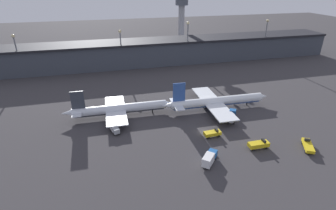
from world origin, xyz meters
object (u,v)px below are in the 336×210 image
(service_vehicle_4, at_px, (259,144))
(airplane_1, at_px, (216,102))
(service_vehicle_3, at_px, (308,145))
(service_vehicle_0, at_px, (213,133))
(service_vehicle_2, at_px, (232,116))
(service_vehicle_1, at_px, (115,129))
(control_tower, at_px, (181,19))
(service_vehicle_5, at_px, (209,158))
(airplane_0, at_px, (119,109))

(service_vehicle_4, bearing_deg, airplane_1, 93.95)
(airplane_1, xyz_separation_m, service_vehicle_3, (17.04, -34.37, -2.01))
(airplane_1, distance_m, service_vehicle_0, 22.34)
(service_vehicle_2, height_order, service_vehicle_4, service_vehicle_2)
(service_vehicle_0, relative_size, service_vehicle_1, 1.20)
(service_vehicle_2, distance_m, control_tower, 112.68)
(service_vehicle_1, bearing_deg, service_vehicle_2, 70.93)
(service_vehicle_3, xyz_separation_m, control_tower, (-2.33, 133.20, 21.80))
(airplane_1, relative_size, service_vehicle_2, 6.00)
(service_vehicle_1, distance_m, service_vehicle_2, 44.66)
(airplane_1, relative_size, service_vehicle_3, 5.88)
(service_vehicle_2, height_order, service_vehicle_5, service_vehicle_5)
(service_vehicle_2, xyz_separation_m, control_tower, (12.78, 109.94, 21.17))
(airplane_1, bearing_deg, control_tower, 82.90)
(airplane_1, height_order, service_vehicle_3, airplane_1)
(service_vehicle_0, distance_m, service_vehicle_2, 14.76)
(service_vehicle_2, bearing_deg, airplane_0, 101.67)
(service_vehicle_5, relative_size, control_tower, 0.18)
(airplane_1, bearing_deg, airplane_0, 176.66)
(service_vehicle_3, relative_size, service_vehicle_4, 1.18)
(airplane_1, xyz_separation_m, service_vehicle_4, (1.75, -30.17, -1.80))
(service_vehicle_3, bearing_deg, service_vehicle_0, 90.48)
(service_vehicle_3, bearing_deg, service_vehicle_5, 117.28)
(airplane_0, bearing_deg, control_tower, 61.58)
(service_vehicle_4, distance_m, service_vehicle_5, 18.83)
(service_vehicle_1, bearing_deg, service_vehicle_4, 48.14)
(airplane_1, relative_size, service_vehicle_4, 6.94)
(airplane_0, distance_m, service_vehicle_2, 44.33)
(service_vehicle_5, bearing_deg, service_vehicle_1, 88.28)
(control_tower, bearing_deg, service_vehicle_0, -101.70)
(airplane_0, bearing_deg, service_vehicle_1, -100.96)
(service_vehicle_1, height_order, service_vehicle_4, service_vehicle_1)
(service_vehicle_0, distance_m, service_vehicle_4, 15.49)
(service_vehicle_3, height_order, control_tower, control_tower)
(service_vehicle_4, xyz_separation_m, control_tower, (12.96, 129.00, 21.59))
(airplane_1, bearing_deg, service_vehicle_5, -115.19)
(service_vehicle_2, height_order, control_tower, control_tower)
(service_vehicle_3, bearing_deg, service_vehicle_1, 95.70)
(airplane_0, xyz_separation_m, airplane_1, (39.98, -3.29, 0.07))
(service_vehicle_3, bearing_deg, service_vehicle_2, 61.66)
(service_vehicle_1, xyz_separation_m, service_vehicle_5, (25.91, -24.48, 0.20))
(service_vehicle_4, bearing_deg, service_vehicle_3, -14.73)
(service_vehicle_3, xyz_separation_m, service_vehicle_4, (-15.29, 4.20, 0.21))
(service_vehicle_1, distance_m, service_vehicle_5, 35.65)
(airplane_1, distance_m, service_vehicle_4, 30.28)
(service_vehicle_1, distance_m, service_vehicle_3, 64.86)
(service_vehicle_0, xyz_separation_m, control_tower, (24.59, 118.77, 21.71))
(airplane_0, xyz_separation_m, service_vehicle_0, (30.10, -23.23, -1.85))
(airplane_0, xyz_separation_m, service_vehicle_2, (41.91, -14.40, -1.31))
(service_vehicle_3, bearing_deg, airplane_0, 85.22)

